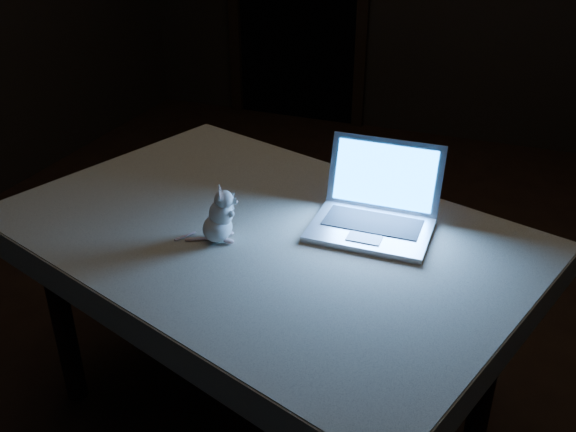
% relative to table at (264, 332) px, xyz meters
% --- Properties ---
extents(floor, '(5.00, 5.00, 0.00)m').
position_rel_table_xyz_m(floor, '(0.10, 0.44, -0.38)').
color(floor, black).
rests_on(floor, ground).
extents(table, '(1.62, 1.30, 0.75)m').
position_rel_table_xyz_m(table, '(0.00, 0.00, 0.00)').
color(table, black).
rests_on(table, floor).
extents(tablecloth, '(1.58, 1.11, 0.09)m').
position_rel_table_xyz_m(tablecloth, '(0.06, -0.01, 0.34)').
color(tablecloth, beige).
rests_on(tablecloth, table).
extents(laptop, '(0.34, 0.30, 0.23)m').
position_rel_table_xyz_m(laptop, '(0.30, 0.09, 0.50)').
color(laptop, silver).
rests_on(laptop, tablecloth).
extents(plush_mouse, '(0.13, 0.13, 0.16)m').
position_rel_table_xyz_m(plush_mouse, '(-0.09, -0.11, 0.47)').
color(plush_mouse, silver).
rests_on(plush_mouse, tablecloth).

